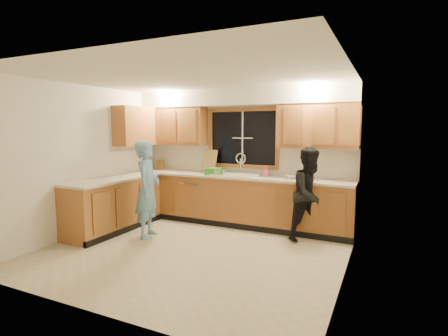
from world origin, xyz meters
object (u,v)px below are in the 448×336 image
object	(u,v)px
sink	(237,178)
stove	(89,212)
man	(148,189)
soap_bottle	(267,171)
knife_block	(160,165)
woman	(311,194)
bowl	(292,177)
dishwasher	(196,199)
dish_crate	(213,171)

from	to	relation	value
sink	stove	bearing A→B (deg)	-134.61
man	soap_bottle	bearing A→B (deg)	-66.28
soap_bottle	knife_block	bearing A→B (deg)	-179.99
woman	bowl	world-z (taller)	woman
dishwasher	man	world-z (taller)	man
sink	knife_block	world-z (taller)	sink
dishwasher	knife_block	distance (m)	1.15
dishwasher	man	size ratio (longest dim) A/B	0.52
knife_block	dishwasher	bearing A→B (deg)	-10.30
woman	knife_block	distance (m)	3.30
sink	bowl	bearing A→B (deg)	1.23
soap_bottle	bowl	xyz separation A→B (m)	(0.50, -0.11, -0.07)
dish_crate	stove	bearing A→B (deg)	-128.59
dish_crate	woman	bearing A→B (deg)	-7.86
sink	woman	xyz separation A→B (m)	(1.44, -0.37, -0.12)
man	soap_bottle	world-z (taller)	man
dish_crate	bowl	xyz separation A→B (m)	(1.46, 0.13, -0.04)
dishwasher	dish_crate	distance (m)	0.72
stove	woman	distance (m)	3.56
stove	soap_bottle	distance (m)	3.10
dishwasher	bowl	xyz separation A→B (m)	(1.88, 0.04, 0.54)
woman	soap_bottle	bearing A→B (deg)	97.15
woman	soap_bottle	xyz separation A→B (m)	(-0.90, 0.50, 0.27)
stove	dish_crate	size ratio (longest dim) A/B	3.32
dish_crate	soap_bottle	distance (m)	0.99
soap_bottle	woman	bearing A→B (deg)	-29.14
stove	soap_bottle	xyz separation A→B (m)	(2.33, 1.96, 0.56)
knife_block	bowl	xyz separation A→B (m)	(2.84, -0.11, -0.08)
knife_block	dish_crate	bearing A→B (deg)	-11.46
sink	dishwasher	world-z (taller)	sink
bowl	stove	bearing A→B (deg)	-146.86
knife_block	woman	bearing A→B (deg)	-10.18
sink	dishwasher	xyz separation A→B (m)	(-0.85, -0.01, -0.45)
knife_block	dish_crate	world-z (taller)	knife_block
dish_crate	bowl	size ratio (longest dim) A/B	1.23
stove	dish_crate	distance (m)	2.26
sink	bowl	size ratio (longest dim) A/B	3.91
dishwasher	stove	xyz separation A→B (m)	(-0.95, -1.81, 0.04)
sink	woman	bearing A→B (deg)	-14.33
dishwasher	woman	world-z (taller)	woman
dishwasher	bowl	size ratio (longest dim) A/B	3.73
bowl	sink	bearing A→B (deg)	-178.77
man	dish_crate	distance (m)	1.36
man	dish_crate	size ratio (longest dim) A/B	5.86
knife_block	sink	bearing A→B (deg)	-5.68
knife_block	dish_crate	distance (m)	1.40
soap_bottle	bowl	distance (m)	0.51
dish_crate	soap_bottle	bearing A→B (deg)	14.35
dish_crate	soap_bottle	world-z (taller)	soap_bottle
sink	knife_block	size ratio (longest dim) A/B	4.11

